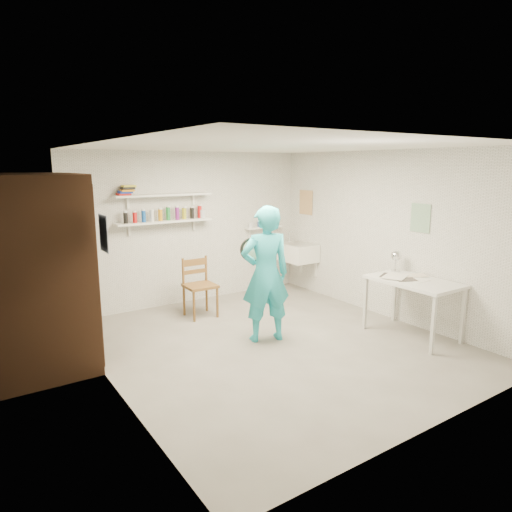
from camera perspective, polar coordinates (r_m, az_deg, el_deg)
floor at (r=5.80m, az=2.24°, el=-10.97°), size 4.00×4.50×0.02m
ceiling at (r=5.38m, az=2.45°, el=13.65°), size 4.00×4.50×0.02m
wall_back at (r=7.38m, az=-8.08°, el=3.49°), size 4.00×0.02×2.40m
wall_front at (r=3.92m, az=22.29°, el=-4.18°), size 4.00×0.02×2.40m
wall_left at (r=4.59m, az=-18.36°, el=-1.71°), size 0.02×4.50×2.40m
wall_right at (r=6.83m, az=16.10°, el=2.53°), size 0.02×4.50×2.40m
doorway_recess at (r=5.64m, az=-20.94°, el=-1.63°), size 0.02×0.90×2.00m
corridor_box at (r=5.52m, az=-28.16°, el=-1.96°), size 1.40×1.50×2.10m
door_lintel at (r=5.52m, az=-21.51°, el=9.09°), size 0.06×1.05×0.10m
door_jamb_near at (r=5.17m, az=-19.46°, el=-2.66°), size 0.06×0.10×2.00m
door_jamb_far at (r=6.12m, az=-21.84°, el=-0.72°), size 0.06×0.10×2.00m
shelf_lower at (r=7.04m, az=-11.32°, el=4.24°), size 1.50×0.22×0.03m
shelf_upper at (r=7.01m, az=-11.45°, el=7.49°), size 1.50×0.22×0.03m
ledge_shelf at (r=7.99m, az=0.97°, el=3.61°), size 0.70×0.14×0.03m
poster_left at (r=4.59m, az=-18.53°, el=2.70°), size 0.01×0.28×0.36m
poster_right_a at (r=8.04m, az=6.26°, el=6.68°), size 0.01×0.34×0.42m
poster_right_b at (r=6.44m, az=19.86°, el=4.49°), size 0.01×0.30×0.38m
belfast_sink at (r=7.93m, az=5.27°, el=0.43°), size 0.48×0.60×0.30m
man at (r=5.67m, az=1.20°, el=-2.30°), size 0.72×0.57×1.71m
wall_clock at (r=5.74m, az=-0.50°, el=0.79°), size 0.30×0.12×0.31m
wooden_chair at (r=6.70m, az=-6.99°, el=-3.73°), size 0.44×0.42×0.92m
work_table at (r=6.26m, az=18.93°, el=-6.18°), size 0.68×1.13×0.75m
desk_lamp at (r=6.52m, az=17.12°, el=0.04°), size 0.14×0.14×0.14m
spray_cans at (r=7.03m, az=-11.35°, el=5.05°), size 1.32×0.06×0.17m
book_stack at (r=6.81m, az=-15.87°, el=7.90°), size 0.26×0.14×0.14m
ledge_pots at (r=7.99m, az=0.97°, el=4.04°), size 0.48×0.07×0.09m
papers at (r=6.15m, az=19.16°, el=-2.75°), size 0.30×0.22×0.02m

